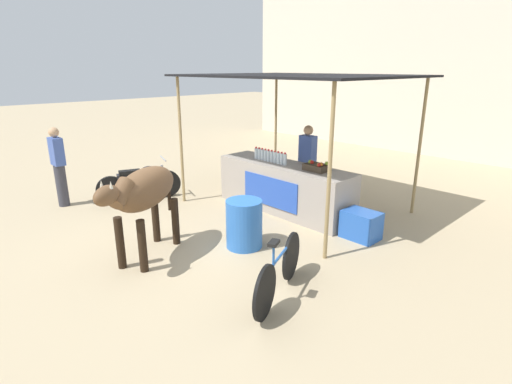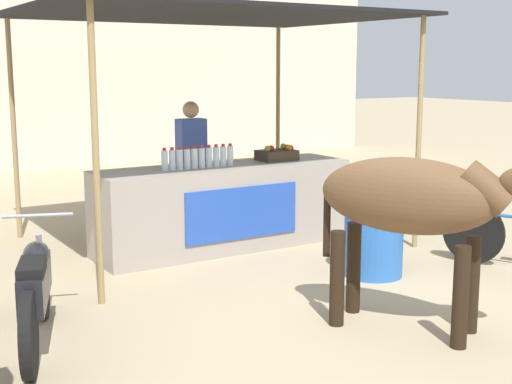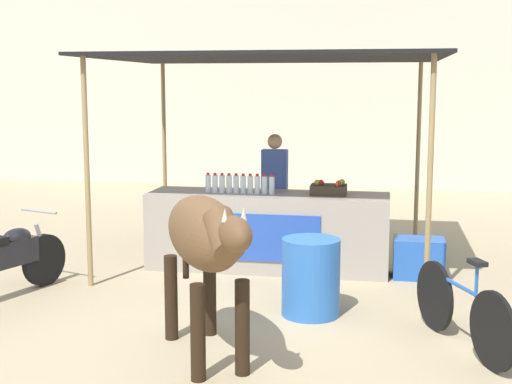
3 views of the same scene
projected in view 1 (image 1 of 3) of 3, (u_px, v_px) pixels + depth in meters
ground_plane at (195, 241)px, 6.71m from camera, size 60.00×60.00×0.00m
building_wall_far at (452, 52)px, 12.20m from camera, size 16.00×0.50×6.49m
stall_counter at (284, 187)px, 8.02m from camera, size 3.00×0.82×0.96m
stall_awning at (297, 80)px, 7.60m from camera, size 4.20×3.20×2.66m
water_bottle_row at (270, 156)px, 8.05m from camera, size 0.88×0.07×0.25m
fruit_crate at (317, 167)px, 7.36m from camera, size 0.44×0.32×0.18m
vendor_behind_counter at (307, 163)px, 8.43m from camera, size 0.34×0.22×1.65m
cooler_box at (361, 225)px, 6.75m from camera, size 0.60×0.44×0.48m
water_barrel at (244, 224)px, 6.39m from camera, size 0.59×0.59×0.79m
cow at (144, 193)px, 5.85m from camera, size 1.21×1.76×1.44m
motorcycle_parked at (140, 181)px, 8.66m from camera, size 0.78×1.72×0.90m
bicycle_leaning at (279, 272)px, 4.99m from camera, size 0.70×1.54×0.85m
passerby_on_street at (59, 166)px, 8.18m from camera, size 0.34×0.22×1.65m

